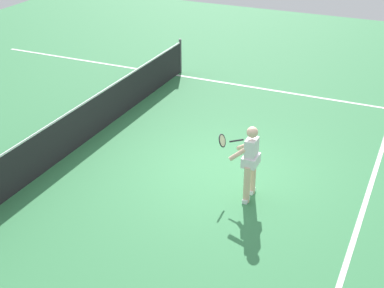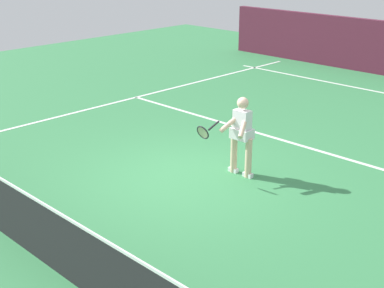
# 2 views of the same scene
# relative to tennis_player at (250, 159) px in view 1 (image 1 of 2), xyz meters

# --- Properties ---
(ground_plane) EXTENTS (28.50, 28.50, 0.00)m
(ground_plane) POSITION_rel_tennis_player_xyz_m (0.72, 0.81, -0.85)
(ground_plane) COLOR #38844C
(service_line_marking) EXTENTS (9.96, 0.10, 0.01)m
(service_line_marking) POSITION_rel_tennis_player_xyz_m (0.72, -2.18, -0.84)
(service_line_marking) COLOR white
(service_line_marking) RESTS_ON ground
(sideline_right_marking) EXTENTS (0.10, 19.93, 0.01)m
(sideline_right_marking) POSITION_rel_tennis_player_xyz_m (5.70, 0.81, -0.84)
(sideline_right_marking) COLOR white
(sideline_right_marking) RESTS_ON ground
(court_net) EXTENTS (10.64, 0.08, 1.07)m
(court_net) POSITION_rel_tennis_player_xyz_m (0.72, 4.31, -0.35)
(court_net) COLOR #4C4C51
(court_net) RESTS_ON ground
(tennis_player) EXTENTS (0.77, 0.93, 1.55)m
(tennis_player) POSITION_rel_tennis_player_xyz_m (0.00, 0.00, 0.00)
(tennis_player) COLOR beige
(tennis_player) RESTS_ON ground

